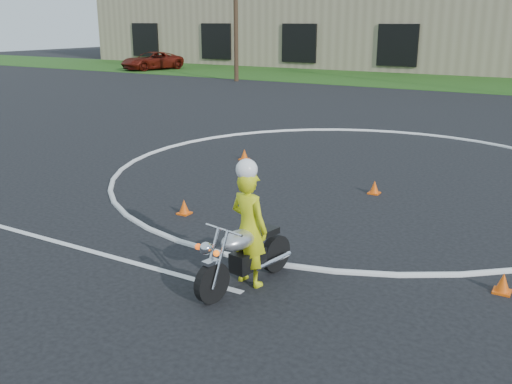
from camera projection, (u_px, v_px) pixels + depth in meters
The scene contains 7 objects.
ground at pixel (303, 206), 11.85m from camera, with size 120.00×120.00×0.00m, color black.
grass_strip at pixel (501, 85), 34.11m from camera, with size 120.00×10.00×0.02m, color #1E4714.
course_markings at pixel (456, 173), 14.38m from camera, with size 19.05×19.05×0.12m.
primary_motorcycle at pixel (244, 255), 8.13m from camera, with size 0.76×1.92×1.02m.
rider_primary_grp at pixel (249, 225), 8.12m from camera, with size 0.69×0.52×1.88m.
pickup_grp at pixel (152, 61), 44.80m from camera, with size 3.58×5.40×1.38m.
warehouse at pixel (319, 16), 52.40m from camera, with size 41.00×17.00×8.30m.
Camera 1 is at (4.89, -10.20, 3.70)m, focal length 40.00 mm.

